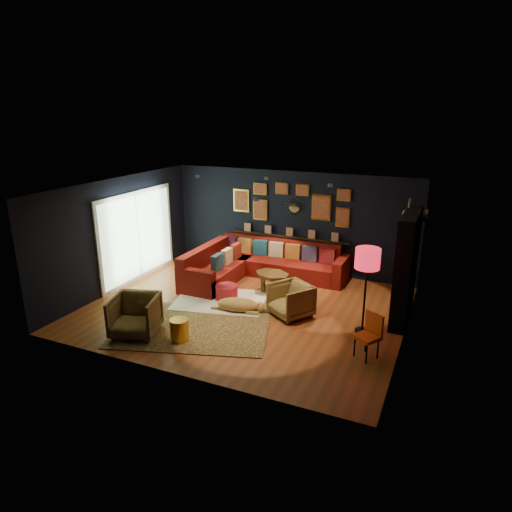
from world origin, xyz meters
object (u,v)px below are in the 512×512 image
at_px(armchair_right, 291,299).
at_px(orange_chair, 370,332).
at_px(armchair_left, 135,314).
at_px(sectional, 254,265).
at_px(dog, 238,302).
at_px(coffee_table, 272,277).
at_px(gold_stool, 179,330).
at_px(floor_lamp, 367,262).
at_px(pouf, 227,292).

distance_m(armchair_right, orange_chair, 2.04).
bearing_deg(armchair_right, armchair_left, -106.93).
height_order(armchair_right, orange_chair, orange_chair).
bearing_deg(armchair_right, sectional, 166.43).
bearing_deg(armchair_right, dog, -132.87).
xyz_separation_m(coffee_table, gold_stool, (-0.66, -2.89, -0.16)).
height_order(armchair_left, armchair_right, armchair_left).
bearing_deg(floor_lamp, pouf, 174.61).
height_order(coffee_table, floor_lamp, floor_lamp).
xyz_separation_m(sectional, pouf, (0.03, -1.57, -0.14)).
relative_size(coffee_table, dog, 0.80).
relative_size(pouf, orange_chair, 0.63).
height_order(sectional, dog, sectional).
xyz_separation_m(coffee_table, armchair_right, (0.84, -1.05, 0.01)).
distance_m(armchair_left, floor_lamp, 4.42).
bearing_deg(gold_stool, armchair_right, 50.75).
bearing_deg(gold_stool, armchair_left, -172.32).
distance_m(coffee_table, orange_chair, 3.32).
height_order(coffee_table, gold_stool, coffee_table).
bearing_deg(coffee_table, dog, -100.06).
xyz_separation_m(armchair_right, orange_chair, (1.78, -0.98, 0.08)).
height_order(armchair_left, gold_stool, armchair_left).
relative_size(sectional, armchair_right, 4.46).
xyz_separation_m(sectional, armchair_right, (1.61, -1.75, 0.06)).
xyz_separation_m(coffee_table, floor_lamp, (2.34, -1.16, 1.04)).
distance_m(coffee_table, floor_lamp, 2.81).
relative_size(armchair_right, orange_chair, 0.97).
distance_m(floor_lamp, dog, 2.85).
distance_m(armchair_right, floor_lamp, 1.82).
bearing_deg(coffee_table, gold_stool, -102.79).
height_order(sectional, armchair_right, sectional).
distance_m(orange_chair, floor_lamp, 1.32).
height_order(coffee_table, armchair_right, armchair_right).
bearing_deg(gold_stool, dog, 74.99).
bearing_deg(pouf, floor_lamp, -5.39).
bearing_deg(armchair_right, floor_lamp, 29.79).
bearing_deg(armchair_left, pouf, 51.45).
relative_size(sectional, floor_lamp, 2.04).
height_order(pouf, armchair_right, armchair_right).
bearing_deg(pouf, armchair_right, -6.69).
xyz_separation_m(coffee_table, orange_chair, (2.63, -2.03, 0.09)).
distance_m(armchair_left, dog, 2.16).
height_order(sectional, floor_lamp, floor_lamp).
height_order(sectional, armchair_left, sectional).
relative_size(armchair_right, gold_stool, 1.78).
height_order(gold_stool, orange_chair, orange_chair).
bearing_deg(gold_stool, floor_lamp, 29.99).
xyz_separation_m(gold_stool, orange_chair, (3.28, 0.86, 0.24)).
bearing_deg(gold_stool, coffee_table, 77.21).
relative_size(gold_stool, dog, 0.35).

